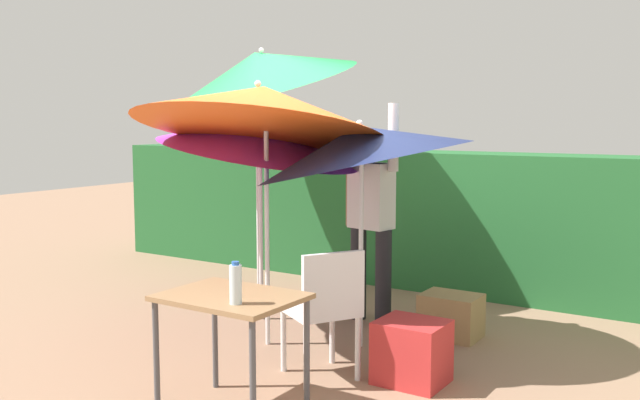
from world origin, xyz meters
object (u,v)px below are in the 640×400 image
umbrella_orange (361,145)px  folding_table (231,309)px  chair_plastic (325,305)px  cooler_box (412,352)px  umbrella_rainbow (261,136)px  person_vendor (371,215)px  bottle_water (236,284)px  crate_cardboard (451,316)px  umbrella_yellow (259,69)px  umbrella_navy (262,109)px

umbrella_orange → folding_table: 1.74m
chair_plastic → cooler_box: chair_plastic is taller
umbrella_rainbow → cooler_box: umbrella_rainbow is taller
umbrella_rainbow → person_vendor: 1.16m
umbrella_rainbow → bottle_water: umbrella_rainbow is taller
crate_cardboard → folding_table: folding_table is taller
person_vendor → bottle_water: 2.33m
umbrella_orange → umbrella_yellow: size_ratio=0.70×
umbrella_rainbow → chair_plastic: size_ratio=2.18×
umbrella_navy → bottle_water: 1.82m
umbrella_rainbow → cooler_box: bearing=-21.2°
umbrella_navy → chair_plastic: 1.59m
folding_table → cooler_box: bearing=56.2°
umbrella_yellow → folding_table: (1.60, -2.36, -1.59)m
umbrella_rainbow → crate_cardboard: umbrella_rainbow is taller
umbrella_orange → person_vendor: size_ratio=1.02×
umbrella_rainbow → umbrella_orange: umbrella_rainbow is taller
person_vendor → chair_plastic: size_ratio=2.11×
chair_plastic → cooler_box: (0.52, 0.26, -0.30)m
umbrella_rainbow → bottle_water: bearing=-56.4°
folding_table → bottle_water: 0.30m
umbrella_yellow → person_vendor: bearing=-9.2°
umbrella_navy → cooler_box: 2.10m
umbrella_orange → umbrella_yellow: (-1.63, 0.89, 0.67)m
umbrella_navy → person_vendor: bearing=67.7°
umbrella_rainbow → person_vendor: bearing=27.1°
chair_plastic → bottle_water: (-0.01, -0.91, 0.33)m
person_vendor → folding_table: bearing=-83.8°
chair_plastic → cooler_box: bearing=26.4°
umbrella_yellow → chair_plastic: bearing=-42.2°
folding_table → bottle_water: bearing=-43.2°
folding_table → umbrella_navy: bearing=119.1°
bottle_water → umbrella_rainbow: bearing=123.6°
umbrella_rainbow → folding_table: umbrella_rainbow is taller
umbrella_rainbow → cooler_box: (1.77, -0.69, -1.40)m
umbrella_orange → umbrella_navy: 0.79m
umbrella_orange → bottle_water: umbrella_orange is taller
umbrella_navy → person_vendor: (0.41, 0.99, -0.89)m
umbrella_yellow → crate_cardboard: 2.96m
umbrella_orange → cooler_box: (0.65, -0.45, -1.35)m
umbrella_navy → cooler_box: size_ratio=4.99×
umbrella_orange → chair_plastic: umbrella_orange is taller
person_vendor → bottle_water: size_ratio=7.83×
umbrella_navy → person_vendor: umbrella_navy is taller
chair_plastic → cooler_box: 0.66m
umbrella_yellow → chair_plastic: (1.76, -1.60, -1.72)m
umbrella_navy → chair_plastic: size_ratio=2.48×
umbrella_yellow → cooler_box: size_ratio=6.20×
umbrella_orange → umbrella_yellow: umbrella_yellow is taller
umbrella_rainbow → umbrella_orange: 1.14m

